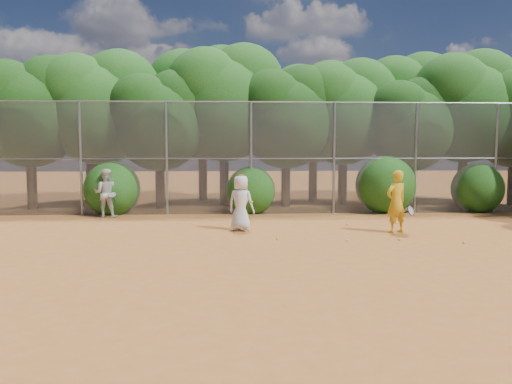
{
  "coord_description": "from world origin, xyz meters",
  "views": [
    {
      "loc": [
        -1.73,
        -11.85,
        2.36
      ],
      "look_at": [
        -1.0,
        2.5,
        1.1
      ],
      "focal_mm": 35.0,
      "sensor_mm": 36.0,
      "label": 1
    }
  ],
  "objects": [
    {
      "name": "tree_6",
      "position": [
        5.55,
        8.03,
        3.47
      ],
      "size": [
        3.86,
        3.36,
        5.29
      ],
      "color": "black",
      "rests_on": "ground"
    },
    {
      "name": "ball_5",
      "position": [
        3.93,
        4.57,
        0.03
      ],
      "size": [
        0.07,
        0.07,
        0.07
      ],
      "primitive_type": "sphere",
      "color": "#B2D226",
      "rests_on": "ground"
    },
    {
      "name": "tree_7",
      "position": [
        8.06,
        8.64,
        4.28
      ],
      "size": [
        4.77,
        4.14,
        6.53
      ],
      "color": "black",
      "rests_on": "ground"
    },
    {
      "name": "tree_11",
      "position": [
        2.06,
        10.64,
        4.16
      ],
      "size": [
        4.64,
        4.03,
        6.35
      ],
      "color": "black",
      "rests_on": "ground"
    },
    {
      "name": "tree_5",
      "position": [
        3.06,
        9.04,
        4.05
      ],
      "size": [
        4.51,
        3.92,
        6.17
      ],
      "color": "black",
      "rests_on": "ground"
    },
    {
      "name": "tree_2",
      "position": [
        -4.45,
        7.83,
        3.58
      ],
      "size": [
        3.99,
        3.47,
        5.47
      ],
      "color": "black",
      "rests_on": "ground"
    },
    {
      "name": "tree_10",
      "position": [
        -2.93,
        11.05,
        4.63
      ],
      "size": [
        5.15,
        4.48,
        7.06
      ],
      "color": "black",
      "rests_on": "ground"
    },
    {
      "name": "ball_4",
      "position": [
        -0.53,
        0.83,
        0.03
      ],
      "size": [
        0.07,
        0.07,
        0.07
      ],
      "primitive_type": "sphere",
      "color": "#B2D226",
      "rests_on": "ground"
    },
    {
      "name": "tree_3",
      "position": [
        -1.94,
        8.84,
        4.4
      ],
      "size": [
        4.89,
        4.26,
        6.7
      ],
      "color": "black",
      "rests_on": "ground"
    },
    {
      "name": "tree_1",
      "position": [
        -6.94,
        8.54,
        4.16
      ],
      "size": [
        4.64,
        4.03,
        6.35
      ],
      "color": "black",
      "rests_on": "ground"
    },
    {
      "name": "bush_3",
      "position": [
        7.5,
        6.3,
        0.95
      ],
      "size": [
        1.9,
        1.9,
        1.9
      ],
      "primitive_type": "sphere",
      "color": "#194D13",
      "rests_on": "ground"
    },
    {
      "name": "player_teen",
      "position": [
        -1.44,
        2.35,
        0.81
      ],
      "size": [
        0.93,
        0.81,
        1.63
      ],
      "rotation": [
        0.0,
        0.0,
        2.67
      ],
      "color": "white",
      "rests_on": "ground"
    },
    {
      "name": "fence_back",
      "position": [
        -0.12,
        6.0,
        2.05
      ],
      "size": [
        20.05,
        0.09,
        4.03
      ],
      "color": "gray",
      "rests_on": "ground"
    },
    {
      "name": "ball_6",
      "position": [
        1.86,
        3.18,
        0.03
      ],
      "size": [
        0.07,
        0.07,
        0.07
      ],
      "primitive_type": "sphere",
      "color": "#B2D226",
      "rests_on": "ground"
    },
    {
      "name": "player_yellow",
      "position": [
        2.88,
        1.75,
        0.87
      ],
      "size": [
        0.89,
        0.67,
        1.75
      ],
      "rotation": [
        0.0,
        0.0,
        3.54
      ],
      "color": "gold",
      "rests_on": "ground"
    },
    {
      "name": "ball_3",
      "position": [
        4.06,
        0.12,
        0.03
      ],
      "size": [
        0.07,
        0.07,
        0.07
      ],
      "primitive_type": "sphere",
      "color": "#B2D226",
      "rests_on": "ground"
    },
    {
      "name": "bush_0",
      "position": [
        -6.0,
        6.3,
        1.0
      ],
      "size": [
        2.0,
        2.0,
        2.0
      ],
      "primitive_type": "sphere",
      "color": "#194D13",
      "rests_on": "ground"
    },
    {
      "name": "ground",
      "position": [
        0.0,
        0.0,
        0.0
      ],
      "size": [
        80.0,
        80.0,
        0.0
      ],
      "primitive_type": "plane",
      "color": "#A25A24",
      "rests_on": "ground"
    },
    {
      "name": "bush_1",
      "position": [
        -1.0,
        6.3,
        0.9
      ],
      "size": [
        1.8,
        1.8,
        1.8
      ],
      "primitive_type": "sphere",
      "color": "#194D13",
      "rests_on": "ground"
    },
    {
      "name": "tree_4",
      "position": [
        0.55,
        8.24,
        3.76
      ],
      "size": [
        4.19,
        3.64,
        5.73
      ],
      "color": "black",
      "rests_on": "ground"
    },
    {
      "name": "ball_0",
      "position": [
        1.22,
        0.49,
        0.03
      ],
      "size": [
        0.07,
        0.07,
        0.07
      ],
      "primitive_type": "sphere",
      "color": "#B2D226",
      "rests_on": "ground"
    },
    {
      "name": "ball_1",
      "position": [
        3.44,
        3.37,
        0.03
      ],
      "size": [
        0.07,
        0.07,
        0.07
      ],
      "primitive_type": "sphere",
      "color": "#B2D226",
      "rests_on": "ground"
    },
    {
      "name": "player_white",
      "position": [
        -6.01,
        5.4,
        0.83
      ],
      "size": [
        0.88,
        0.77,
        1.67
      ],
      "rotation": [
        0.0,
        0.0,
        3.11
      ],
      "color": "silver",
      "rests_on": "ground"
    },
    {
      "name": "ball_2",
      "position": [
        2.57,
        0.54,
        0.03
      ],
      "size": [
        0.07,
        0.07,
        0.07
      ],
      "primitive_type": "sphere",
      "color": "#B2D226",
      "rests_on": "ground"
    },
    {
      "name": "tree_0",
      "position": [
        -9.44,
        8.04,
        3.93
      ],
      "size": [
        4.38,
        3.81,
        6.0
      ],
      "color": "black",
      "rests_on": "ground"
    },
    {
      "name": "bush_2",
      "position": [
        4.0,
        6.3,
        1.1
      ],
      "size": [
        2.2,
        2.2,
        2.2
      ],
      "primitive_type": "sphere",
      "color": "#194D13",
      "rests_on": "ground"
    },
    {
      "name": "tree_12",
      "position": [
        6.56,
        11.24,
        4.51
      ],
      "size": [
        5.02,
        4.37,
        6.88
      ],
      "color": "black",
      "rests_on": "ground"
    },
    {
      "name": "tree_9",
      "position": [
        -7.94,
        10.84,
        4.34
      ],
      "size": [
        4.83,
        4.2,
        6.62
      ],
      "color": "black",
      "rests_on": "ground"
    }
  ]
}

